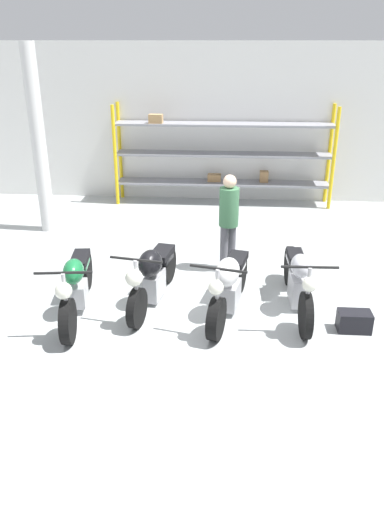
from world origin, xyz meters
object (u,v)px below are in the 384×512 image
at_px(person_browsing, 229,216).
at_px(toolbox, 354,321).
at_px(shelving_rack, 222,155).
at_px(motorcycle_black, 153,274).
at_px(motorcycle_green, 76,284).
at_px(motorcycle_white, 229,285).
at_px(motorcycle_silver, 298,280).

distance_m(person_browsing, toolbox, 2.65).
relative_size(shelving_rack, motorcycle_black, 2.54).
xyz_separation_m(motorcycle_green, person_browsing, (2.13, 1.62, 0.52)).
distance_m(motorcycle_green, motorcycle_white, 2.15).
bearing_deg(motorcycle_black, motorcycle_silver, 100.09).
bearing_deg(motorcycle_green, motorcycle_silver, 89.44).
relative_size(motorcycle_green, motorcycle_white, 1.09).
relative_size(motorcycle_white, motorcycle_silver, 0.90).
relative_size(motorcycle_black, toolbox, 4.52).
bearing_deg(toolbox, motorcycle_white, 168.07).
height_order(shelving_rack, motorcycle_silver, shelving_rack).
xyz_separation_m(shelving_rack, motorcycle_silver, (1.19, -5.07, -0.72)).
bearing_deg(motorcycle_silver, motorcycle_white, -79.53).
bearing_deg(toolbox, motorcycle_green, 176.82).
distance_m(motorcycle_black, motorcycle_white, 1.13).
bearing_deg(person_browsing, motorcycle_green, 84.25).
bearing_deg(motorcycle_black, motorcycle_green, -60.20).
distance_m(motorcycle_white, motorcycle_silver, 1.01).
distance_m(motorcycle_black, person_browsing, 1.74).
xyz_separation_m(motorcycle_silver, person_browsing, (-1.01, 1.26, 0.52)).
distance_m(motorcycle_silver, person_browsing, 1.70).
relative_size(motorcycle_silver, toolbox, 4.95).
relative_size(motorcycle_black, motorcycle_silver, 0.91).
bearing_deg(motorcycle_white, motorcycle_silver, 114.90).
relative_size(motorcycle_black, person_browsing, 1.20).
bearing_deg(person_browsing, toolbox, -179.86).
bearing_deg(toolbox, motorcycle_black, 168.35).
xyz_separation_m(motorcycle_silver, toolbox, (0.71, -0.57, -0.31)).
height_order(motorcycle_green, person_browsing, person_browsing).
bearing_deg(toolbox, shelving_rack, 108.56).
relative_size(shelving_rack, toolbox, 11.47).
height_order(motorcycle_green, motorcycle_white, motorcycle_white).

